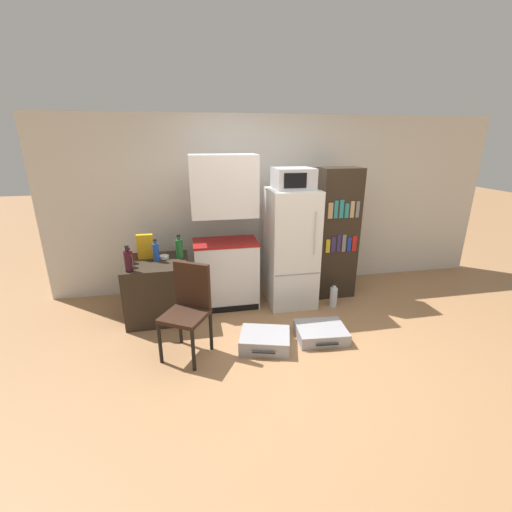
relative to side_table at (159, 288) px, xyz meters
name	(u,v)px	position (x,y,z in m)	size (l,w,h in m)	color
ground_plane	(309,358)	(1.52, -1.23, -0.35)	(24.00, 24.00, 0.00)	#A3754C
wall_back	(280,204)	(1.72, 0.77, 0.85)	(6.40, 0.10, 2.40)	beige
side_table	(159,288)	(0.00, 0.00, 0.00)	(0.73, 0.74, 0.71)	#2D2319
kitchen_hutch	(225,239)	(0.85, 0.13, 0.54)	(0.81, 0.49, 1.92)	white
refrigerator	(291,248)	(1.68, 0.06, 0.40)	(0.60, 0.66, 1.51)	silver
microwave	(293,179)	(1.68, 0.05, 1.28)	(0.47, 0.44, 0.25)	#B7B7BC
bookshelf	(336,234)	(2.35, 0.19, 0.52)	(0.53, 0.38, 1.75)	#2D2319
bottle_blue_soda	(156,252)	(0.01, 0.00, 0.47)	(0.07, 0.07, 0.27)	#1E47A3
bottle_ketchup_red	(129,256)	(-0.30, 0.00, 0.43)	(0.09, 0.09, 0.19)	#AD1914
bottle_green_tall	(179,248)	(0.28, 0.06, 0.48)	(0.09, 0.09, 0.30)	#1E6028
bottle_milk_white	(129,261)	(-0.28, -0.15, 0.43)	(0.08, 0.08, 0.18)	white
bottle_wine_dark	(128,261)	(-0.26, -0.29, 0.48)	(0.08, 0.08, 0.30)	black
bowl	(164,257)	(0.09, 0.09, 0.37)	(0.12, 0.12, 0.03)	silver
cereal_box	(145,247)	(-0.12, 0.13, 0.50)	(0.19, 0.07, 0.30)	gold
chair	(189,303)	(0.36, -0.86, 0.20)	(0.55, 0.55, 0.94)	black
suitcase_large_flat	(321,333)	(1.76, -0.90, -0.29)	(0.56, 0.49, 0.13)	#99999E
suitcase_small_flat	(265,340)	(1.12, -0.94, -0.28)	(0.60, 0.53, 0.16)	#99999E
water_bottle_front	(333,296)	(2.21, -0.20, -0.22)	(0.10, 0.10, 0.32)	silver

